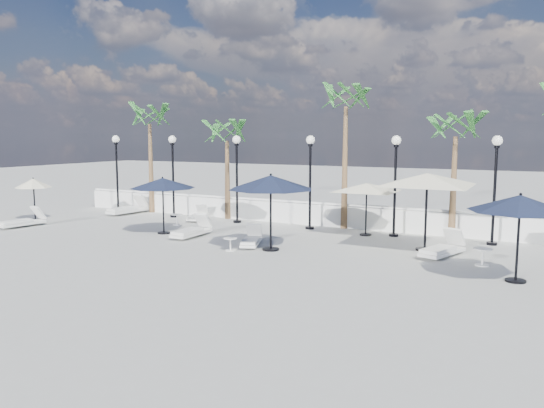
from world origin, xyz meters
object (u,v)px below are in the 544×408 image
at_px(lounger_5, 443,249).
at_px(lounger_0, 22,221).
at_px(lounger_1, 128,209).
at_px(parasol_cream_sq_b, 427,174).
at_px(lounger_2, 251,240).
at_px(parasol_navy_mid, 271,183).
at_px(parasol_navy_left, 163,183).
at_px(parasol_cream_sq_a, 367,183).
at_px(parasol_navy_right, 520,204).
at_px(parasol_cream_small, 33,184).
at_px(lounger_3, 198,216).
at_px(lounger_4, 192,231).

bearing_deg(lounger_5, lounger_0, -153.69).
distance_m(lounger_1, parasol_cream_sq_b, 14.99).
relative_size(lounger_5, parasol_cream_sq_b, 0.37).
distance_m(lounger_2, lounger_5, 6.38).
xyz_separation_m(lounger_1, lounger_2, (9.16, -3.80, -0.06)).
height_order(lounger_0, parasol_navy_mid, parasol_navy_mid).
bearing_deg(lounger_2, parasol_navy_left, 153.02).
height_order(parasol_cream_sq_a, parasol_cream_sq_b, parasol_cream_sq_b).
bearing_deg(lounger_0, parasol_navy_left, 22.37).
bearing_deg(parasol_navy_left, parasol_navy_mid, -8.45).
bearing_deg(lounger_0, parasol_navy_right, 9.35).
height_order(parasol_cream_sq_a, parasol_cream_small, parasol_cream_sq_a).
relative_size(lounger_5, parasol_navy_left, 0.82).
relative_size(lounger_3, parasol_navy_right, 0.65).
xyz_separation_m(parasol_navy_mid, parasol_cream_small, (-12.41, 0.62, -0.60)).
bearing_deg(lounger_2, parasol_cream_sq_a, 31.41).
distance_m(parasol_navy_left, parasol_navy_right, 12.77).
bearing_deg(parasol_cream_sq_b, lounger_4, -168.76).
relative_size(parasol_navy_left, parasol_cream_sq_a, 0.58).
distance_m(lounger_1, parasol_cream_small, 4.41).
distance_m(lounger_0, lounger_4, 7.83).
xyz_separation_m(lounger_1, lounger_4, (6.34, -3.42, -0.02)).
xyz_separation_m(lounger_1, parasol_cream_sq_a, (12.10, -0.02, 1.75)).
bearing_deg(parasol_navy_right, parasol_navy_left, 174.45).
bearing_deg(parasol_navy_left, parasol_cream_sq_b, 9.13).
height_order(lounger_1, lounger_4, lounger_1).
bearing_deg(lounger_5, parasol_navy_mid, -144.54).
xyz_separation_m(lounger_2, parasol_cream_sq_a, (2.94, 3.78, 1.81)).
xyz_separation_m(parasol_navy_right, parasol_cream_sq_a, (-5.53, 4.54, -0.06)).
bearing_deg(lounger_3, lounger_4, -74.95).
distance_m(lounger_0, parasol_cream_sq_b, 16.53).
distance_m(lounger_2, lounger_3, 6.25).
xyz_separation_m(lounger_2, parasol_navy_left, (-4.24, 0.47, 1.78)).
height_order(lounger_4, parasol_cream_sq_b, parasol_cream_sq_b).
xyz_separation_m(lounger_1, parasol_navy_mid, (10.08, -4.09, 2.01)).
relative_size(lounger_2, lounger_4, 0.89).
xyz_separation_m(parasol_navy_left, parasol_navy_mid, (5.16, -0.77, 0.29)).
bearing_deg(lounger_3, lounger_5, -29.30).
bearing_deg(parasol_navy_right, parasol_cream_sq_a, 140.61).
bearing_deg(lounger_4, parasol_navy_right, -6.09).
xyz_separation_m(lounger_4, parasol_cream_sq_a, (5.76, 3.39, 1.77)).
xyz_separation_m(lounger_5, parasol_cream_sq_a, (-3.29, 2.39, 1.76)).
height_order(lounger_0, lounger_2, lounger_0).
relative_size(lounger_2, parasol_cream_small, 0.89).
bearing_deg(parasol_navy_mid, lounger_3, 145.26).
bearing_deg(lounger_0, parasol_cream_sq_a, 28.25).
relative_size(parasol_navy_right, parasol_cream_sq_a, 0.59).
bearing_deg(lounger_3, parasol_cream_sq_a, -17.30).
bearing_deg(parasol_navy_mid, lounger_5, 17.58).
height_order(lounger_3, parasol_navy_mid, parasol_navy_mid).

